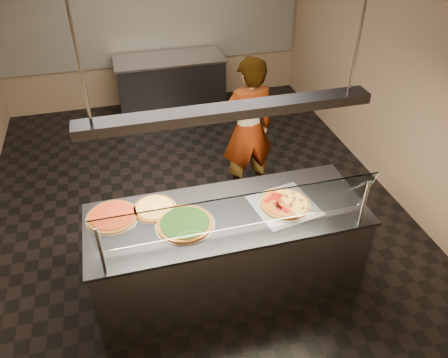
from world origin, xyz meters
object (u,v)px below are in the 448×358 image
object	(u,v)px
sneeze_guard	(239,213)
pizza_tomato	(112,216)
half_pizza_pepperoni	(273,205)
prep_table	(171,85)
perforated_tray	(284,205)
pizza_cheese	(154,208)
pizza_spinach	(185,223)
half_pizza_sausage	(295,201)
serving_counter	(227,250)
heat_lamp_housing	(228,111)
worker	(248,130)
pizza_spatula	(160,210)

from	to	relation	value
sneeze_guard	pizza_tomato	size ratio (longest dim) A/B	4.87
half_pizza_pepperoni	prep_table	distance (m)	3.96
perforated_tray	pizza_tomato	world-z (taller)	pizza_tomato
half_pizza_pepperoni	pizza_cheese	distance (m)	1.08
sneeze_guard	pizza_tomato	xyz separation A→B (m)	(-1.00, 0.55, -0.28)
sneeze_guard	half_pizza_pepperoni	bearing A→B (deg)	36.65
sneeze_guard	pizza_spinach	size ratio (longest dim) A/B	4.38
half_pizza_sausage	pizza_tomato	distance (m)	1.66
pizza_spinach	pizza_cheese	world-z (taller)	pizza_spinach
half_pizza_sausage	sneeze_guard	bearing A→B (deg)	-153.76
perforated_tray	pizza_spinach	size ratio (longest dim) A/B	1.20
perforated_tray	pizza_spinach	xyz separation A→B (m)	(-0.93, -0.02, 0.01)
half_pizza_pepperoni	pizza_tomato	world-z (taller)	half_pizza_pepperoni
serving_counter	half_pizza_sausage	bearing A→B (deg)	-2.64
sneeze_guard	heat_lamp_housing	size ratio (longest dim) A/B	0.99
perforated_tray	pizza_spinach	distance (m)	0.93
worker	sneeze_guard	bearing A→B (deg)	64.67
pizza_spinach	worker	size ratio (longest dim) A/B	0.29
prep_table	worker	distance (m)	2.55
prep_table	heat_lamp_housing	world-z (taller)	heat_lamp_housing
sneeze_guard	pizza_cheese	world-z (taller)	sneeze_guard
pizza_spinach	heat_lamp_housing	world-z (taller)	heat_lamp_housing
serving_counter	perforated_tray	world-z (taller)	perforated_tray
pizza_cheese	prep_table	bearing A→B (deg)	78.88
serving_counter	half_pizza_pepperoni	distance (m)	0.65
half_pizza_sausage	pizza_tomato	bearing A→B (deg)	171.66
prep_table	pizza_cheese	bearing A→B (deg)	-101.12
prep_table	worker	size ratio (longest dim) A/B	0.98
pizza_tomato	serving_counter	bearing A→B (deg)	-11.90
half_pizza_sausage	prep_table	size ratio (longest dim) A/B	0.27
perforated_tray	pizza_spatula	distance (m)	1.13
perforated_tray	half_pizza_pepperoni	size ratio (longest dim) A/B	1.31
pizza_spatula	heat_lamp_housing	xyz separation A→B (m)	(0.58, -0.17, 0.99)
pizza_spatula	sneeze_guard	bearing A→B (deg)	-41.37
perforated_tray	heat_lamp_housing	bearing A→B (deg)	176.71
pizza_spinach	prep_table	bearing A→B (deg)	82.88
half_pizza_pepperoni	pizza_tomato	xyz separation A→B (m)	(-1.42, 0.24, -0.02)
pizza_spatula	prep_table	world-z (taller)	pizza_spatula
half_pizza_pepperoni	prep_table	world-z (taller)	half_pizza_pepperoni
sneeze_guard	perforated_tray	xyz separation A→B (m)	(0.53, 0.31, -0.29)
perforated_tray	prep_table	xyz separation A→B (m)	(-0.44, 3.92, -0.47)
half_pizza_pepperoni	worker	size ratio (longest dim) A/B	0.27
half_pizza_sausage	prep_table	xyz separation A→B (m)	(-0.54, 3.92, -0.49)
prep_table	worker	bearing A→B (deg)	-77.33
pizza_spinach	pizza_spatula	world-z (taller)	pizza_spatula
half_pizza_pepperoni	worker	xyz separation A→B (m)	(0.22, 1.47, -0.07)
serving_counter	half_pizza_sausage	size ratio (longest dim) A/B	5.28
half_pizza_pepperoni	pizza_spatula	distance (m)	1.03
pizza_cheese	pizza_spatula	bearing A→B (deg)	-53.58
perforated_tray	heat_lamp_housing	size ratio (longest dim) A/B	0.27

